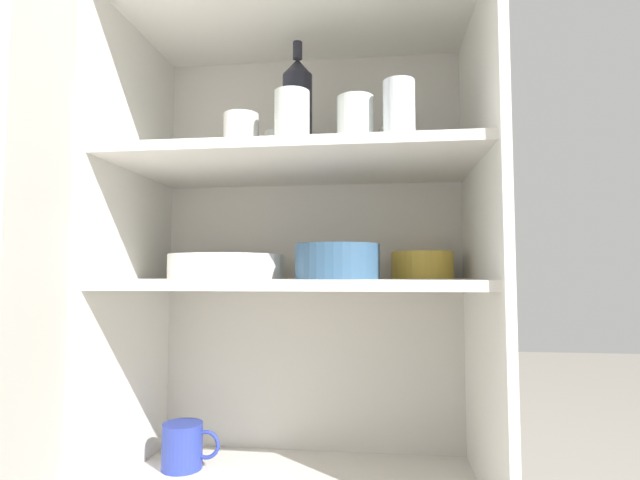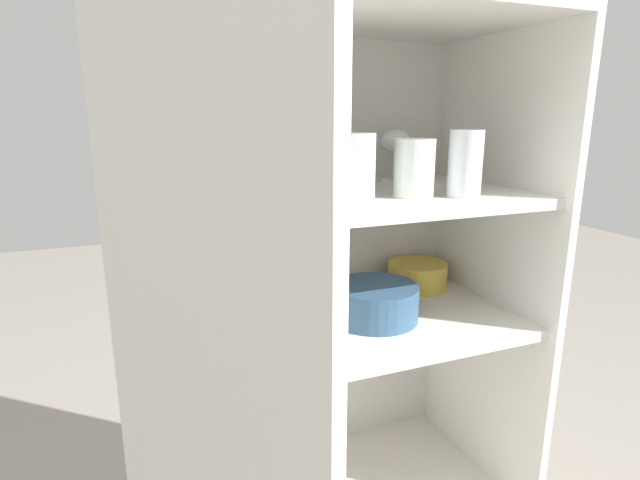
{
  "view_description": "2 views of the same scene",
  "coord_description": "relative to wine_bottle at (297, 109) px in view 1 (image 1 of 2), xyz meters",
  "views": [
    {
      "loc": [
        0.17,
        -0.86,
        0.71
      ],
      "look_at": [
        0.04,
        0.23,
        0.79
      ],
      "focal_mm": 28.0,
      "sensor_mm": 36.0,
      "label": 1
    },
    {
      "loc": [
        -0.37,
        -0.66,
        1.11
      ],
      "look_at": [
        -0.02,
        0.2,
        0.87
      ],
      "focal_mm": 28.0,
      "sensor_mm": 36.0,
      "label": 2
    }
  ],
  "objects": [
    {
      "name": "tumbler_glass_0",
      "position": [
        0.22,
        -0.14,
        -0.06
      ],
      "size": [
        0.06,
        0.06,
        0.12
      ],
      "color": "white",
      "rests_on": "shelf_board_upper"
    },
    {
      "name": "cupboard_door",
      "position": [
        -0.31,
        -0.42,
        -0.45
      ],
      "size": [
        0.17,
        0.36,
        1.27
      ],
      "color": "silver",
      "rests_on": "ground_plane"
    },
    {
      "name": "shelf_board_middle",
      "position": [
        0.01,
        -0.03,
        -0.39
      ],
      "size": [
        0.75,
        0.39,
        0.02
      ],
      "primitive_type": "cube",
      "color": "silver"
    },
    {
      "name": "mixing_bowl_large",
      "position": [
        0.09,
        -0.05,
        -0.34
      ],
      "size": [
        0.18,
        0.18,
        0.07
      ],
      "color": "#33567A",
      "rests_on": "shelf_board_middle"
    },
    {
      "name": "cupboard_top_panel",
      "position": [
        0.01,
        -0.03,
        0.2
      ],
      "size": [
        0.78,
        0.43,
        0.02
      ],
      "primitive_type": "cube",
      "color": "white",
      "rests_on": "cupboard_side_left"
    },
    {
      "name": "tumbler_glass_4",
      "position": [
        0.01,
        -0.12,
        -0.06
      ],
      "size": [
        0.07,
        0.07,
        0.12
      ],
      "color": "white",
      "rests_on": "shelf_board_upper"
    },
    {
      "name": "cupboard_side_right",
      "position": [
        0.39,
        -0.03,
        -0.45
      ],
      "size": [
        0.02,
        0.43,
        1.27
      ],
      "primitive_type": "cube",
      "color": "white",
      "rests_on": "ground_plane"
    },
    {
      "name": "plate_stack_white",
      "position": [
        -0.16,
        0.01,
        -0.35
      ],
      "size": [
        0.26,
        0.26,
        0.05
      ],
      "color": "white",
      "rests_on": "shelf_board_middle"
    },
    {
      "name": "tumbler_glass_3",
      "position": [
        0.14,
        -0.1,
        -0.07
      ],
      "size": [
        0.07,
        0.07,
        0.11
      ],
      "color": "white",
      "rests_on": "shelf_board_upper"
    },
    {
      "name": "cupboard_back_panel",
      "position": [
        0.01,
        0.18,
        -0.45
      ],
      "size": [
        0.78,
        0.02,
        1.27
      ],
      "primitive_type": "cube",
      "color": "silver",
      "rests_on": "ground_plane"
    },
    {
      "name": "serving_bowl_small",
      "position": [
        0.28,
        0.09,
        -0.35
      ],
      "size": [
        0.14,
        0.14,
        0.06
      ],
      "color": "gold",
      "rests_on": "shelf_board_middle"
    },
    {
      "name": "wine_glass_0",
      "position": [
        0.21,
        0.1,
        -0.04
      ],
      "size": [
        0.07,
        0.07,
        0.12
      ],
      "color": "white",
      "rests_on": "shelf_board_upper"
    },
    {
      "name": "wine_bottle",
      "position": [
        0.0,
        0.0,
        0.0
      ],
      "size": [
        0.07,
        0.07,
        0.28
      ],
      "color": "black",
      "rests_on": "shelf_board_upper"
    },
    {
      "name": "tumbler_glass_1",
      "position": [
        -0.11,
        -0.07,
        -0.08
      ],
      "size": [
        0.07,
        0.07,
        0.09
      ],
      "color": "white",
      "rests_on": "shelf_board_upper"
    },
    {
      "name": "shelf_board_upper",
      "position": [
        0.01,
        -0.03,
        -0.13
      ],
      "size": [
        0.75,
        0.39,
        0.02
      ],
      "primitive_type": "cube",
      "color": "silver"
    },
    {
      "name": "coffee_mug_primary",
      "position": [
        -0.26,
        0.02,
        -0.75
      ],
      "size": [
        0.13,
        0.09,
        0.1
      ],
      "color": "#283893",
      "rests_on": "shelf_board_lower"
    },
    {
      "name": "cupboard_side_left",
      "position": [
        -0.37,
        -0.03,
        -0.45
      ],
      "size": [
        0.02,
        0.43,
        1.27
      ],
      "primitive_type": "cube",
      "color": "white",
      "rests_on": "ground_plane"
    },
    {
      "name": "tumbler_glass_2",
      "position": [
        -0.06,
        0.11,
        -0.07
      ],
      "size": [
        0.07,
        0.07,
        0.1
      ],
      "color": "white",
      "rests_on": "shelf_board_upper"
    }
  ]
}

